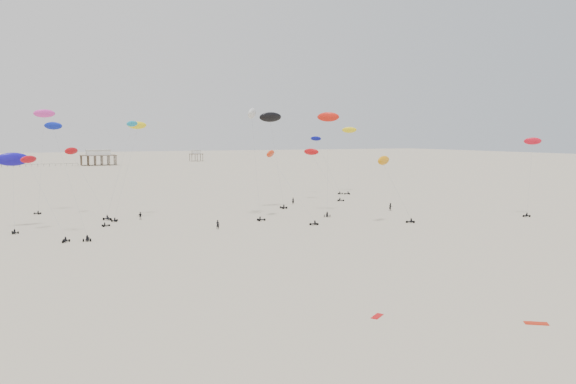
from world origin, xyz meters
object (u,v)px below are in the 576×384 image
pavilion_main (98,158)px  spectator_0 (218,229)px  rig_0 (85,176)px  pavilion_small (196,156)px  rig_8 (389,173)px

pavilion_main → spectator_0: (-4.00, -259.41, -4.22)m
pavilion_main → rig_0: bearing=-96.4°
pavilion_small → rig_0: 277.67m
pavilion_small → rig_8: 299.32m
pavilion_small → rig_8: (-38.93, -296.69, 7.09)m
pavilion_main → rig_0: rig_0 is taller
pavilion_main → pavilion_small: (70.00, 30.00, -0.74)m
pavilion_main → rig_0: (-26.00, -230.49, 4.95)m
rig_8 → spectator_0: size_ratio=6.67×
spectator_0 → rig_0: bearing=-21.7°
pavilion_main → rig_8: (31.07, -266.69, 6.35)m
rig_0 → spectator_0: size_ratio=9.08×
rig_0 → rig_8: bearing=115.5°
pavilion_small → spectator_0: 298.74m
rig_0 → spectator_0: (22.00, -28.92, -9.18)m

